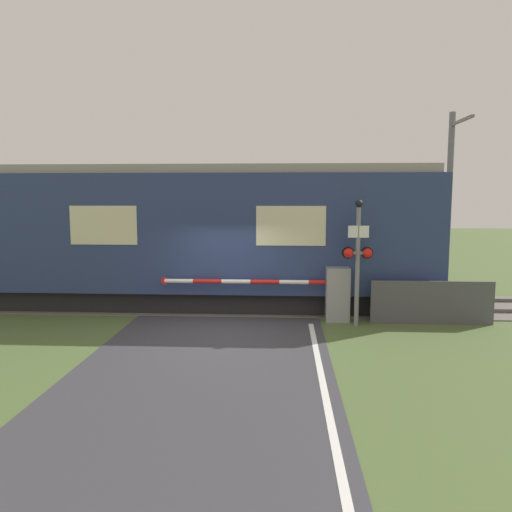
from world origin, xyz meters
TOP-DOWN VIEW (x-y plane):
  - ground_plane at (0.00, 0.00)m, footprint 80.00×80.00m
  - track_bed at (0.00, 3.22)m, footprint 36.00×3.20m
  - train at (-3.30, 3.22)m, footprint 18.03×3.17m
  - crossing_barrier at (2.57, 1.42)m, footprint 4.91×0.44m
  - signal_post at (3.30, 1.03)m, footprint 0.77×0.26m
  - catenary_pole at (6.88, 5.48)m, footprint 0.20×1.90m
  - roadside_fence at (5.21, 1.24)m, footprint 3.06×0.06m

SIDE VIEW (x-z plane):
  - ground_plane at x=0.00m, z-range 0.00..0.00m
  - track_bed at x=0.00m, z-range -0.04..0.09m
  - roadside_fence at x=5.21m, z-range 0.00..1.10m
  - crossing_barrier at x=2.57m, z-range 0.04..1.44m
  - signal_post at x=3.30m, z-range 0.22..3.35m
  - train at x=-3.30m, z-range 0.05..4.11m
  - catenary_pole at x=6.88m, z-range 0.15..6.06m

